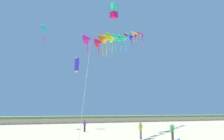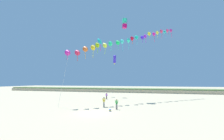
# 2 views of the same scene
# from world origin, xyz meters

# --- Properties ---
(dune_ridge) EXTENTS (120.00, 8.54, 1.64)m
(dune_ridge) POSITION_xyz_m (0.00, 43.18, 0.81)
(dune_ridge) COLOR tan
(dune_ridge) RESTS_ON ground
(person_near_left) EXTENTS (0.59, 0.23, 1.68)m
(person_near_left) POSITION_xyz_m (2.49, 3.59, 0.97)
(person_near_left) COLOR #474C56
(person_near_left) RESTS_ON ground
(person_near_right) EXTENTS (0.60, 0.24, 1.72)m
(person_near_right) POSITION_xyz_m (-0.25, 5.38, 1.00)
(person_near_right) COLOR gray
(person_near_right) RESTS_ON ground
(person_mid_center) EXTENTS (0.57, 0.22, 1.61)m
(person_mid_center) POSITION_xyz_m (-3.21, 16.24, 0.93)
(person_mid_center) COLOR black
(person_mid_center) RESTS_ON ground
(kite_banner_string) EXTENTS (22.31, 26.27, 20.80)m
(kite_banner_string) POSITION_xyz_m (3.69, 16.16, 15.00)
(kite_banner_string) COLOR #CF22A1
(large_kite_low_lead) EXTENTS (1.29, 1.29, 2.43)m
(large_kite_low_lead) POSITION_xyz_m (1.46, 16.45, 19.15)
(large_kite_low_lead) COLOR #D40E66
(large_kite_mid_trail) EXTENTS (1.10, 1.03, 2.89)m
(large_kite_mid_trail) POSITION_xyz_m (-2.87, 23.04, 11.05)
(large_kite_mid_trail) COLOR #4631E0
(large_kite_high_solo) EXTENTS (2.04, 2.52, 4.53)m
(large_kite_high_solo) POSITION_xyz_m (-8.36, 25.65, 17.82)
(large_kite_high_solo) COLOR #25D0C5
(beach_ball) EXTENTS (0.36, 0.36, 0.36)m
(beach_ball) POSITION_xyz_m (1.89, 1.88, 0.18)
(beach_ball) COLOR blue
(beach_ball) RESTS_ON ground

